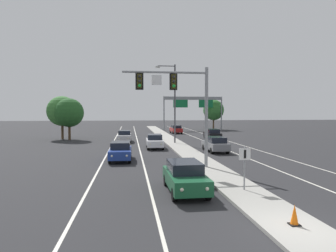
% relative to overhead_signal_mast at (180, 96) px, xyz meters
% --- Properties ---
extents(ground_plane, '(260.00, 260.00, 0.00)m').
position_rel_overhead_signal_mast_xyz_m(ground_plane, '(2.17, -11.66, -5.28)').
color(ground_plane, '#28282B').
extents(median_island, '(2.40, 110.00, 0.15)m').
position_rel_overhead_signal_mast_xyz_m(median_island, '(2.17, 6.34, -5.21)').
color(median_island, '#9E9B93').
rests_on(median_island, ground).
extents(lane_stripe_oncoming_center, '(0.14, 100.00, 0.01)m').
position_rel_overhead_signal_mast_xyz_m(lane_stripe_oncoming_center, '(-2.53, 13.34, -5.28)').
color(lane_stripe_oncoming_center, silver).
rests_on(lane_stripe_oncoming_center, ground).
extents(lane_stripe_receding_center, '(0.14, 100.00, 0.01)m').
position_rel_overhead_signal_mast_xyz_m(lane_stripe_receding_center, '(6.87, 13.34, -5.28)').
color(lane_stripe_receding_center, silver).
rests_on(lane_stripe_receding_center, ground).
extents(edge_stripe_left, '(0.14, 100.00, 0.01)m').
position_rel_overhead_signal_mast_xyz_m(edge_stripe_left, '(-5.83, 13.34, -5.28)').
color(edge_stripe_left, silver).
rests_on(edge_stripe_left, ground).
extents(edge_stripe_right, '(0.14, 100.00, 0.01)m').
position_rel_overhead_signal_mast_xyz_m(edge_stripe_right, '(10.17, 13.34, -5.28)').
color(edge_stripe_right, silver).
rests_on(edge_stripe_right, ground).
extents(overhead_signal_mast, '(6.14, 0.44, 7.20)m').
position_rel_overhead_signal_mast_xyz_m(overhead_signal_mast, '(0.00, 0.00, 0.00)').
color(overhead_signal_mast, gray).
rests_on(overhead_signal_mast, median_island).
extents(median_sign_post, '(0.60, 0.10, 2.20)m').
position_rel_overhead_signal_mast_xyz_m(median_sign_post, '(2.25, -6.56, -3.70)').
color(median_sign_post, gray).
rests_on(median_sign_post, median_island).
extents(street_lamp_median, '(2.58, 0.28, 10.00)m').
position_rel_overhead_signal_mast_xyz_m(street_lamp_median, '(1.93, 16.96, 0.51)').
color(street_lamp_median, '#4C4C51').
rests_on(street_lamp_median, median_island).
extents(car_oncoming_green, '(1.86, 4.48, 1.58)m').
position_rel_overhead_signal_mast_xyz_m(car_oncoming_green, '(-0.77, -6.05, -4.46)').
color(car_oncoming_green, '#195633').
rests_on(car_oncoming_green, ground).
extents(car_oncoming_blue, '(1.88, 4.49, 1.58)m').
position_rel_overhead_signal_mast_xyz_m(car_oncoming_blue, '(-4.39, 4.57, -4.46)').
color(car_oncoming_blue, navy).
rests_on(car_oncoming_blue, ground).
extents(car_oncoming_white, '(1.91, 4.51, 1.58)m').
position_rel_overhead_signal_mast_xyz_m(car_oncoming_white, '(-0.82, 12.60, -4.46)').
color(car_oncoming_white, silver).
rests_on(car_oncoming_white, ground).
extents(car_oncoming_silver, '(1.89, 4.50, 1.58)m').
position_rel_overhead_signal_mast_xyz_m(car_oncoming_silver, '(-4.33, 20.16, -4.46)').
color(car_oncoming_silver, '#B7B7BC').
rests_on(car_oncoming_silver, ground).
extents(car_receding_grey, '(1.87, 4.49, 1.58)m').
position_rel_overhead_signal_mast_xyz_m(car_receding_grey, '(5.16, 8.76, -4.46)').
color(car_receding_grey, slate).
rests_on(car_receding_grey, ground).
extents(car_receding_black, '(1.92, 4.51, 1.58)m').
position_rel_overhead_signal_mast_xyz_m(car_receding_black, '(8.59, 22.15, -4.46)').
color(car_receding_black, black).
rests_on(car_receding_black, ground).
extents(car_receding_red, '(1.93, 4.51, 1.58)m').
position_rel_overhead_signal_mast_xyz_m(car_receding_red, '(5.13, 35.25, -4.46)').
color(car_receding_red, maroon).
rests_on(car_receding_red, ground).
extents(traffic_cone_median_nose, '(0.36, 0.36, 0.74)m').
position_rel_overhead_signal_mast_xyz_m(traffic_cone_median_nose, '(2.19, -11.41, -4.77)').
color(traffic_cone_median_nose, black).
rests_on(traffic_cone_median_nose, median_island).
extents(highway_sign_gantry, '(13.28, 0.42, 7.50)m').
position_rel_overhead_signal_mast_xyz_m(highway_sign_gantry, '(10.37, 44.36, 0.88)').
color(highway_sign_gantry, gray).
rests_on(highway_sign_gantry, ground).
extents(tree_far_left_c, '(4.22, 4.22, 6.11)m').
position_rel_overhead_signal_mast_xyz_m(tree_far_left_c, '(-12.39, 24.25, -1.29)').
color(tree_far_left_c, '#4C3823').
rests_on(tree_far_left_c, ground).
extents(tree_far_left_a, '(4.48, 4.48, 6.48)m').
position_rel_overhead_signal_mast_xyz_m(tree_far_left_a, '(-13.66, 25.53, -1.05)').
color(tree_far_left_a, '#4C3823').
rests_on(tree_far_left_a, ground).
extents(tree_far_right_c, '(4.77, 4.77, 6.90)m').
position_rel_overhead_signal_mast_xyz_m(tree_far_right_c, '(15.65, 46.50, -0.78)').
color(tree_far_right_c, '#4C3823').
rests_on(tree_far_right_c, ground).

